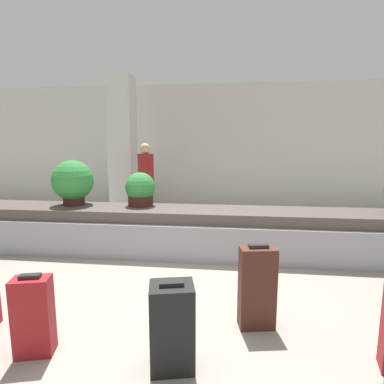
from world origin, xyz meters
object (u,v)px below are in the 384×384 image
suitcase_5 (33,316)px  traveler_0 (146,174)px  suitcase_6 (257,288)px  suitcase_4 (172,326)px  potted_plant_1 (73,182)px  potted_plant_2 (140,190)px  pillar (123,146)px

suitcase_5 → traveler_0: bearing=80.2°
suitcase_6 → traveler_0: (-2.07, 3.96, 0.62)m
suitcase_4 → suitcase_6: 0.86m
suitcase_5 → potted_plant_1: 2.71m
suitcase_5 → potted_plant_1: bearing=96.9°
suitcase_5 → potted_plant_2: 2.57m
pillar → potted_plant_2: (1.17, -2.56, -0.68)m
pillar → traveler_0: size_ratio=1.94×
suitcase_4 → potted_plant_1: potted_plant_1 is taller
pillar → suitcase_6: bearing=-58.4°
suitcase_6 → suitcase_5: bearing=-171.8°
suitcase_6 → potted_plant_1: (-2.66, 1.88, 0.67)m
potted_plant_1 → suitcase_5: bearing=-68.7°
suitcase_5 → potted_plant_1: (-0.95, 2.44, 0.72)m
suitcase_5 → suitcase_6: suitcase_6 is taller
pillar → potted_plant_2: 2.90m
pillar → suitcase_4: pillar is taller
suitcase_4 → traveler_0: size_ratio=0.40×
suitcase_4 → traveler_0: traveler_0 is taller
pillar → suitcase_6: size_ratio=4.25×
suitcase_4 → potted_plant_2: potted_plant_2 is taller
pillar → potted_plant_2: size_ratio=6.18×
potted_plant_1 → traveler_0: traveler_0 is taller
pillar → traveler_0: bearing=-37.5°
suitcase_4 → suitcase_6: bearing=28.9°
pillar → suitcase_5: size_ratio=4.99×
suitcase_6 → potted_plant_2: 2.58m
potted_plant_2 → traveler_0: bearing=103.1°
traveler_0 → potted_plant_1: bearing=46.1°
suitcase_4 → suitcase_5: 1.07m
traveler_0 → potted_plant_2: bearing=74.9°
potted_plant_1 → traveler_0: (0.59, 2.08, -0.05)m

